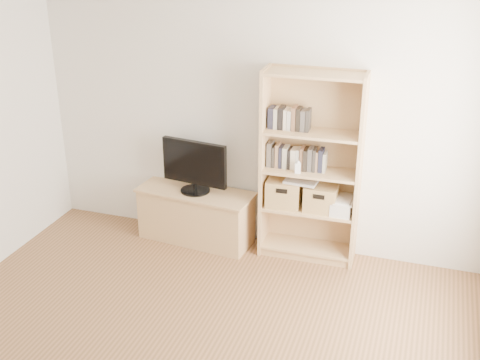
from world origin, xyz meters
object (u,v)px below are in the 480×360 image
at_px(baby_monitor, 298,168).
at_px(tv_stand, 196,216).
at_px(basket_left, 284,192).
at_px(basket_right, 321,198).
at_px(television, 195,166).
at_px(bookshelf, 311,168).
at_px(laptop, 301,181).

bearing_deg(baby_monitor, tv_stand, 164.33).
xyz_separation_m(tv_stand, basket_left, (0.92, 0.04, 0.39)).
xyz_separation_m(tv_stand, basket_right, (1.29, 0.05, 0.38)).
bearing_deg(basket_left, television, 178.44).
bearing_deg(baby_monitor, bookshelf, 33.76).
height_order(tv_stand, laptop, laptop).
height_order(television, baby_monitor, television).
relative_size(bookshelf, baby_monitor, 18.30).
bearing_deg(basket_left, basket_right, -2.59).
xyz_separation_m(basket_left, basket_right, (0.37, 0.01, -0.01)).
relative_size(bookshelf, basket_left, 5.76).
bearing_deg(tv_stand, basket_left, 8.06).
relative_size(tv_stand, bookshelf, 0.62).
bearing_deg(basket_left, tv_stand, 178.44).
xyz_separation_m(baby_monitor, laptop, (0.02, 0.10, -0.17)).
distance_m(tv_stand, laptop, 1.22).
bearing_deg(bookshelf, baby_monitor, -135.00).
height_order(tv_stand, television, television).
bearing_deg(tv_stand, bookshelf, 8.10).
distance_m(television, baby_monitor, 1.08).
bearing_deg(tv_stand, baby_monitor, 2.61).
bearing_deg(laptop, baby_monitor, -97.04).
xyz_separation_m(television, laptop, (1.09, 0.04, -0.03)).
relative_size(basket_left, basket_right, 1.06).
bearing_deg(television, laptop, 9.65).
distance_m(tv_stand, basket_left, 1.00).
distance_m(television, basket_left, 0.94).
bearing_deg(bookshelf, tv_stand, -178.94).
relative_size(television, laptop, 2.28).
xyz_separation_m(basket_right, laptop, (-0.20, -0.01, 0.15)).
xyz_separation_m(tv_stand, laptop, (1.09, 0.04, 0.54)).
relative_size(tv_stand, laptop, 3.77).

